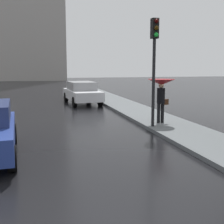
# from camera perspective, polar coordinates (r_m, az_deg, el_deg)

# --- Properties ---
(car_white_mid_road) EXTENTS (2.12, 4.68, 1.46)m
(car_white_mid_road) POSITION_cam_1_polar(r_m,az_deg,el_deg) (20.15, -5.76, 3.78)
(car_white_mid_road) COLOR silver
(car_white_mid_road) RESTS_ON ground
(pedestrian_with_umbrella_far) EXTENTS (1.12, 1.12, 1.83)m
(pedestrian_with_umbrella_far) POSITION_cam_1_polar(r_m,az_deg,el_deg) (12.59, 9.36, 4.70)
(pedestrian_with_umbrella_far) COLOR black
(pedestrian_with_umbrella_far) RESTS_ON sidewalk_strip
(traffic_light) EXTENTS (0.26, 0.39, 4.15)m
(traffic_light) POSITION_cam_1_polar(r_m,az_deg,el_deg) (11.77, 8.08, 11.20)
(traffic_light) COLOR black
(traffic_light) RESTS_ON sidewalk_strip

